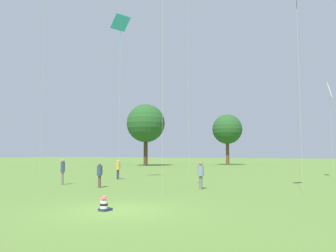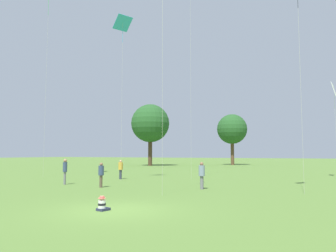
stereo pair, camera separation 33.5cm
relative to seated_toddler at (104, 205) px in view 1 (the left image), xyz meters
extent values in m
plane|color=#567A33|center=(0.40, 0.31, -0.24)|extent=(300.00, 300.00, 0.00)
cube|color=#282D47|center=(0.01, 0.06, -0.19)|extent=(0.43, 0.50, 0.10)
cylinder|color=white|center=(0.00, -0.02, 0.01)|extent=(0.33, 0.33, 0.30)
cylinder|color=black|center=(0.00, -0.02, 0.01)|extent=(0.35, 0.35, 0.08)
sphere|color=#DBAD89|center=(0.00, -0.02, 0.24)|extent=(0.18, 0.18, 0.18)
cylinder|color=#E0665B|center=(0.00, -0.02, 0.25)|extent=(0.31, 0.31, 0.01)
cylinder|color=#E0665B|center=(0.00, -0.02, 0.28)|extent=(0.19, 0.19, 0.08)
cylinder|color=slate|center=(-9.07, 7.44, 0.21)|extent=(0.22, 0.22, 0.89)
cylinder|color=#334260|center=(-9.07, 7.44, 1.00)|extent=(0.40, 0.40, 0.70)
sphere|color=#A37556|center=(-9.07, 7.44, 1.46)|extent=(0.24, 0.24, 0.24)
cylinder|color=brown|center=(-5.48, 6.94, 0.16)|extent=(0.27, 0.27, 0.79)
cylinder|color=#334260|center=(-5.48, 6.94, 0.86)|extent=(0.49, 0.49, 0.62)
sphere|color=brown|center=(-5.48, 6.94, 1.26)|extent=(0.21, 0.21, 0.21)
cylinder|color=slate|center=(0.79, 8.84, 0.17)|extent=(0.29, 0.29, 0.82)
cylinder|color=gray|center=(0.79, 8.84, 0.90)|extent=(0.52, 0.52, 0.65)
sphere|color=brown|center=(0.79, 8.84, 1.32)|extent=(0.22, 0.22, 0.22)
cylinder|color=#282D42|center=(-8.32, 13.29, 0.17)|extent=(0.22, 0.22, 0.80)
cylinder|color=gold|center=(-8.32, 13.29, 0.88)|extent=(0.40, 0.40, 0.64)
sphere|color=tan|center=(-8.32, 13.29, 1.30)|extent=(0.22, 0.22, 0.22)
cube|color=white|center=(8.49, 22.58, 7.74)|extent=(0.52, 1.41, 1.34)
cylinder|color=white|center=(8.49, 22.58, 6.56)|extent=(0.02, 0.02, 1.39)
cylinder|color=#BCB7A8|center=(8.49, 22.58, 3.75)|extent=(0.01, 0.01, 7.97)
cylinder|color=#BCB7A8|center=(-2.85, 16.00, 9.65)|extent=(0.01, 0.01, 19.77)
cylinder|color=green|center=(-15.91, 11.81, 16.25)|extent=(0.02, 0.02, 2.03)
cylinder|color=#BCB7A8|center=(-15.91, 11.81, 8.75)|extent=(0.01, 0.01, 17.97)
cube|color=#339EDB|center=(-7.22, 11.75, 12.86)|extent=(1.54, 1.70, 0.95)
cylinder|color=#339EDB|center=(-7.22, 11.75, 11.78)|extent=(0.02, 0.02, 1.20)
cylinder|color=#BCB7A8|center=(-7.22, 11.75, 6.32)|extent=(0.01, 0.01, 13.10)
cylinder|color=#BCB7A8|center=(-0.06, 5.15, 6.69)|extent=(0.01, 0.01, 13.85)
cylinder|color=#BCB7A8|center=(6.63, 8.98, 5.82)|extent=(0.01, 0.01, 12.10)
cylinder|color=brown|center=(-9.01, 52.02, 2.44)|extent=(0.65, 0.65, 5.36)
sphere|color=#235123|center=(-9.01, 52.02, 6.72)|extent=(5.79, 5.79, 5.79)
cylinder|color=#473323|center=(-21.19, 41.25, 2.66)|extent=(0.73, 0.73, 5.79)
sphere|color=#235123|center=(-21.19, 41.25, 7.46)|extent=(6.93, 6.93, 6.93)
camera|label=1|loc=(7.67, -10.52, 1.96)|focal=35.00mm
camera|label=2|loc=(7.97, -10.37, 1.96)|focal=35.00mm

